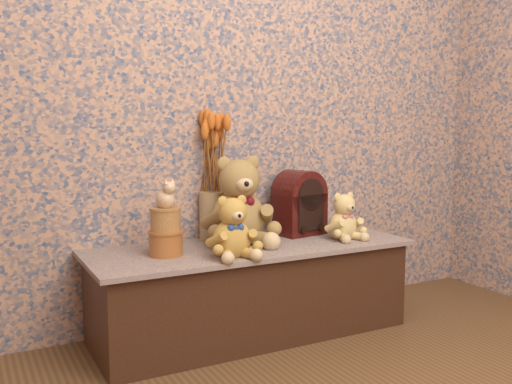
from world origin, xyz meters
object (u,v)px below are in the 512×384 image
Objects in this scene: ceramic_vase at (214,215)px; teddy_small at (343,214)px; cat_figurine at (165,193)px; teddy_large at (238,197)px; teddy_medium at (232,224)px; biscuit_tin_lower at (166,243)px; cathedral_radio at (299,202)px.

teddy_small is at bearing -27.69° from ceramic_vase.
ceramic_vase is 0.41m from cat_figurine.
teddy_large is 0.27m from teddy_medium.
ceramic_vase is at bearing 35.82° from biscuit_tin_lower.
teddy_large is 0.36m from cathedral_radio.
cat_figurine reaches higher than ceramic_vase.
teddy_large reaches higher than biscuit_tin_lower.
cathedral_radio is at bearing 31.97° from teddy_medium.
teddy_medium is 1.94× the size of biscuit_tin_lower.
teddy_medium is 2.14× the size of cat_figurine.
cat_figurine reaches higher than teddy_medium.
cathedral_radio is 2.52× the size of cat_figurine.
teddy_large reaches higher than cathedral_radio.
cat_figurine reaches higher than biscuit_tin_lower.
cathedral_radio reaches higher than teddy_small.
biscuit_tin_lower is at bearing 0.00° from cat_figurine.
cathedral_radio is 0.42m from ceramic_vase.
teddy_small is 0.60m from ceramic_vase.
cathedral_radio is at bearing -6.18° from cat_figurine.
cat_figurine is (-0.31, -0.22, 0.15)m from ceramic_vase.
ceramic_vase is at bearing 158.33° from cathedral_radio.
teddy_large is 1.89× the size of ceramic_vase.
teddy_small is (0.47, -0.14, -0.09)m from teddy_large.
teddy_small is 1.70× the size of biscuit_tin_lower.
ceramic_vase reaches higher than biscuit_tin_lower.
teddy_small is 0.84m from biscuit_tin_lower.
cathedral_radio reaches higher than ceramic_vase.
teddy_medium is 0.61m from teddy_small.
teddy_large is at bearing -66.31° from ceramic_vase.
biscuit_tin_lower is 0.21m from cat_figurine.
cathedral_radio is 0.73m from cat_figurine.
biscuit_tin_lower is 1.11× the size of cat_figurine.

